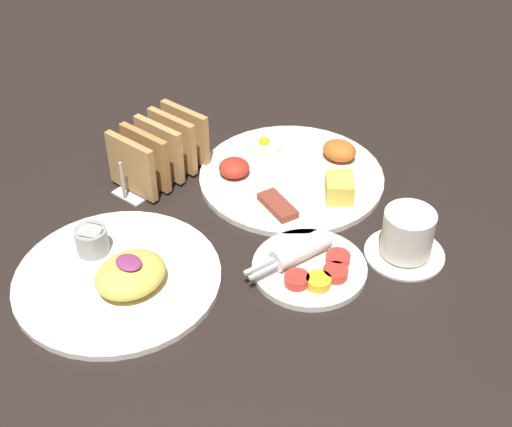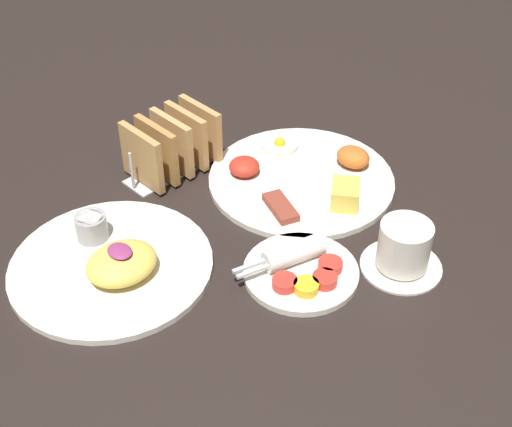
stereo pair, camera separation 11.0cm
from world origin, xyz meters
The scene contains 6 objects.
ground_plane centered at (0.00, 0.00, 0.00)m, with size 3.00×3.00×0.00m, color black.
plate_breakfast centered at (0.02, 0.18, 0.01)m, with size 0.31×0.31×0.05m.
plate_condiments centered at (0.17, 0.01, 0.01)m, with size 0.17×0.17×0.04m.
plate_foreground centered at (-0.03, -0.17, 0.01)m, with size 0.30×0.30×0.06m.
toast_rack centered at (-0.16, 0.05, 0.05)m, with size 0.10×0.18×0.10m.
coffee_cup centered at (0.26, 0.13, 0.04)m, with size 0.12×0.12×0.08m.
Camera 1 is at (0.59, -0.63, 0.71)m, focal length 50.00 mm.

